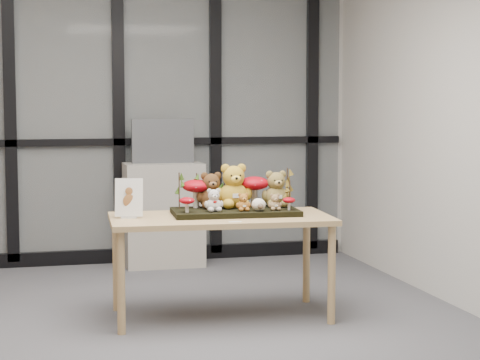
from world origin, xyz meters
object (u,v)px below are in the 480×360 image
object	(u,v)px
plush_cream_hedgehog	(259,204)
mushroom_front_left	(187,204)
bear_small_yellow	(243,201)
mushroom_front_right	(289,203)
mushroom_back_left	(196,192)
bear_beige_small	(275,201)
diorama_tray	(235,212)
display_table	(221,226)
bear_white_bow	(214,199)
mushroom_back_right	(254,190)
bear_brown_medium	(211,188)
sign_holder	(129,200)
cabinet	(164,215)
bear_tan_back	(276,187)
bear_pooh_yellow	(234,184)
monitor	(163,141)

from	to	relation	value
plush_cream_hedgehog	mushroom_front_left	bearing A→B (deg)	178.28
bear_small_yellow	mushroom_front_right	xyz separation A→B (m)	(0.30, -0.03, -0.02)
mushroom_back_left	bear_small_yellow	bearing A→B (deg)	-42.03
bear_beige_small	mushroom_front_right	size ratio (longest dim) A/B	1.30
mushroom_back_left	diorama_tray	bearing A→B (deg)	-31.21
plush_cream_hedgehog	mushroom_back_left	world-z (taller)	mushroom_back_left
display_table	diorama_tray	world-z (taller)	diorama_tray
bear_white_bow	mushroom_front_right	size ratio (longest dim) A/B	1.78
plush_cream_hedgehog	mushroom_back_right	distance (m)	0.25
bear_brown_medium	sign_holder	world-z (taller)	bear_brown_medium
bear_small_yellow	cabinet	world-z (taller)	cabinet
bear_brown_medium	cabinet	bearing A→B (deg)	95.11
display_table	bear_small_yellow	distance (m)	0.22
bear_white_bow	bear_beige_small	size ratio (longest dim) A/B	1.37
bear_tan_back	cabinet	size ratio (longest dim) A/B	0.30
bear_tan_back	bear_beige_small	xyz separation A→B (m)	(-0.06, -0.18, -0.07)
mushroom_front_left	sign_holder	bearing A→B (deg)	166.56
bear_small_yellow	mushroom_back_left	world-z (taller)	mushroom_back_left
bear_pooh_yellow	mushroom_back_left	distance (m)	0.25
bear_brown_medium	mushroom_front_left	bearing A→B (deg)	-133.23
mushroom_front_right	monitor	xyz separation A→B (m)	(-0.51, 1.93, 0.32)
diorama_tray	bear_tan_back	size ratio (longest dim) A/B	3.06
display_table	mushroom_back_left	size ratio (longest dim) A/B	7.03
mushroom_back_left	bear_beige_small	bearing A→B (deg)	-28.33
mushroom_front_left	sign_holder	size ratio (longest dim) A/B	0.43
sign_holder	bear_brown_medium	bearing A→B (deg)	23.30
bear_brown_medium	mushroom_front_right	xyz separation A→B (m)	(0.47, -0.23, -0.09)
bear_pooh_yellow	mushroom_back_right	xyz separation A→B (m)	(0.15, 0.03, -0.05)
bear_small_yellow	plush_cream_hedgehog	distance (m)	0.10
bear_small_yellow	monitor	bearing A→B (deg)	99.95
diorama_tray	bear_beige_small	size ratio (longest dim) A/B	6.82
display_table	bear_tan_back	size ratio (longest dim) A/B	5.48
cabinet	bear_small_yellow	bearing A→B (deg)	-83.49
sign_holder	monitor	bearing A→B (deg)	87.28
bear_tan_back	mushroom_back_right	bearing A→B (deg)	163.03
mushroom_back_left	sign_holder	xyz separation A→B (m)	(-0.46, -0.13, -0.02)
bear_brown_medium	sign_holder	bearing A→B (deg)	-166.28
bear_small_yellow	bear_beige_small	size ratio (longest dim) A/B	1.08
diorama_tray	cabinet	world-z (taller)	cabinet
mushroom_front_right	cabinet	xyz separation A→B (m)	(-0.51, 1.91, -0.31)
diorama_tray	bear_pooh_yellow	bearing A→B (deg)	86.86
bear_brown_medium	mushroom_back_right	size ratio (longest dim) A/B	1.18
mushroom_front_right	cabinet	world-z (taller)	cabinet
bear_brown_medium	mushroom_back_right	bearing A→B (deg)	5.59
mushroom_front_left	cabinet	size ratio (longest dim) A/B	0.12
mushroom_back_right	bear_tan_back	bearing A→B (deg)	-20.46
bear_pooh_yellow	monitor	xyz separation A→B (m)	(-0.20, 1.72, 0.20)
bear_pooh_yellow	bear_tan_back	world-z (taller)	bear_pooh_yellow
bear_tan_back	bear_brown_medium	bearing A→B (deg)	178.24
diorama_tray	monitor	size ratio (longest dim) A/B	1.55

